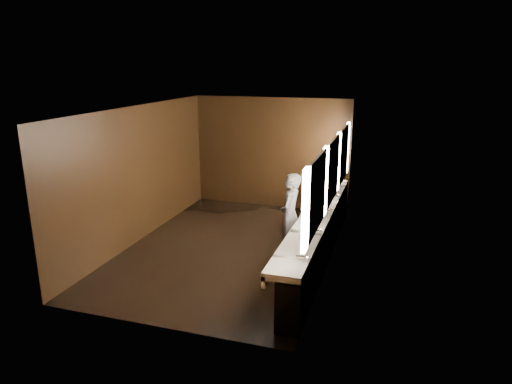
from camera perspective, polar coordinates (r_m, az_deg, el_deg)
floor at (r=9.34m, az=-3.15°, el=-6.98°), size 6.00×6.00×0.00m
ceiling at (r=8.65m, az=-3.44°, el=10.37°), size 4.00×6.00×0.02m
wall_back at (r=11.68m, az=1.91°, el=4.90°), size 4.00×0.02×2.80m
wall_front at (r=6.31m, az=-12.95°, el=-5.25°), size 4.00×0.02×2.80m
wall_left at (r=9.76m, az=-14.35°, el=2.20°), size 0.02×6.00×2.80m
wall_right at (r=8.42m, az=9.57°, el=0.31°), size 0.02×6.00×2.80m
sink_counter at (r=8.73m, az=7.94°, el=-5.31°), size 0.55×5.40×1.01m
mirror_band at (r=8.33m, az=9.54°, el=2.64°), size 0.06×5.03×1.15m
person at (r=8.73m, az=4.29°, el=-2.91°), size 0.41×0.61×1.64m
trash_bin at (r=8.16m, az=5.42°, el=-8.69°), size 0.41×0.41×0.49m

